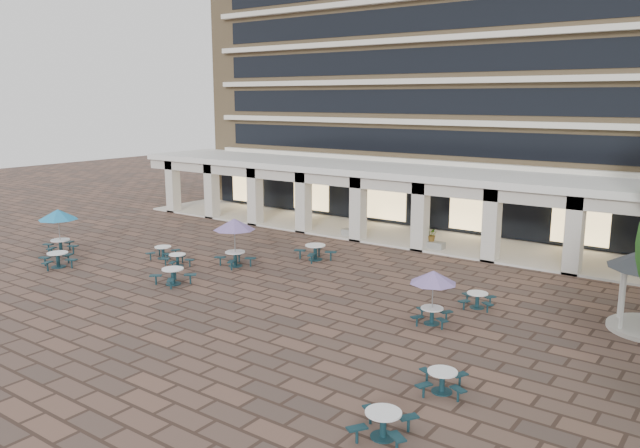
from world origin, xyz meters
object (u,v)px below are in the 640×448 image
at_px(picnic_table_0, 58,258).
at_px(planter_right, 432,241).
at_px(picnic_table_3, 383,422).
at_px(planter_left, 353,231).

xyz_separation_m(picnic_table_0, planter_right, (13.94, 14.92, 0.06)).
xyz_separation_m(picnic_table_3, planter_left, (-13.53, 19.32, 0.02)).
bearing_deg(picnic_table_0, planter_right, 71.28).
relative_size(picnic_table_0, planter_right, 1.44).
height_order(picnic_table_3, planter_right, planter_right).
bearing_deg(planter_right, planter_left, 180.00).
bearing_deg(picnic_table_3, planter_left, 112.17).
relative_size(picnic_table_3, planter_right, 1.23).
height_order(picnic_table_0, planter_left, planter_left).
distance_m(picnic_table_0, picnic_table_3, 22.51).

